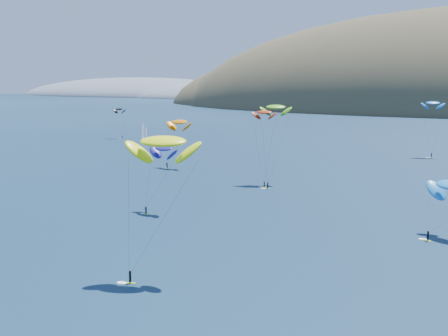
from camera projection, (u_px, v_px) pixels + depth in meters
ground at (34, 335)px, 76.31m from camera, size 2800.00×2800.00×0.00m
headland at (154, 97)px, 935.51m from camera, size 460.00×250.00×60.00m
sailboat at (144, 139)px, 295.78m from camera, size 7.86×6.78×9.49m
kitesurfer_1 at (179, 122)px, 212.16m from camera, size 10.79×9.13×18.29m
kitesurfer_2 at (163, 141)px, 96.89m from camera, size 12.34×11.33×24.43m
kitesurfer_3 at (276, 107)px, 181.74m from camera, size 9.60×15.65×24.56m
kitesurfer_4 at (433, 103)px, 239.42m from camera, size 9.00×8.64×22.96m
kitesurfer_9 at (264, 112)px, 180.57m from camera, size 7.30×9.30×22.63m
kitesurfer_10 at (164, 148)px, 144.35m from camera, size 9.25×9.63×17.01m
kitesurfer_12 at (119, 109)px, 308.78m from camera, size 7.75×5.35×16.23m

